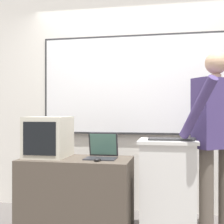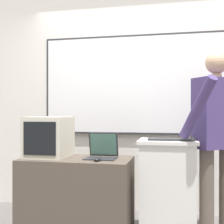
% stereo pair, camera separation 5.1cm
% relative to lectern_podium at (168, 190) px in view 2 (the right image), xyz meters
% --- Properties ---
extents(back_wall, '(6.40, 0.17, 2.96)m').
position_rel_lectern_podium_xyz_m(back_wall, '(-0.43, 0.86, 1.01)').
color(back_wall, silver).
rests_on(back_wall, ground_plane).
extents(lectern_podium, '(0.54, 0.43, 0.94)m').
position_rel_lectern_podium_xyz_m(lectern_podium, '(0.00, 0.00, 0.00)').
color(lectern_podium, silver).
rests_on(lectern_podium, ground_plane).
extents(side_desk, '(1.05, 0.55, 0.75)m').
position_rel_lectern_podium_xyz_m(side_desk, '(-0.87, -0.08, -0.10)').
color(side_desk, '#4C4238').
rests_on(side_desk, ground_plane).
extents(person_presenter, '(0.59, 0.74, 1.76)m').
position_rel_lectern_podium_xyz_m(person_presenter, '(0.44, 0.05, 0.55)').
color(person_presenter, brown).
rests_on(person_presenter, ground_plane).
extents(laptop, '(0.29, 0.26, 0.25)m').
position_rel_lectern_podium_xyz_m(laptop, '(-0.63, -0.02, 0.36)').
color(laptop, '#28282D').
rests_on(laptop, side_desk).
extents(wireless_keyboard, '(0.42, 0.15, 0.02)m').
position_rel_lectern_podium_xyz_m(wireless_keyboard, '(0.03, -0.05, 0.48)').
color(wireless_keyboard, '#2D2D30').
rests_on(wireless_keyboard, lectern_podium).
extents(computer_mouse_by_laptop, '(0.06, 0.10, 0.03)m').
position_rel_lectern_podium_xyz_m(computer_mouse_by_laptop, '(-0.63, -0.22, 0.30)').
color(computer_mouse_by_laptop, black).
rests_on(computer_mouse_by_laptop, side_desk).
extents(computer_mouse_by_keyboard, '(0.06, 0.10, 0.03)m').
position_rel_lectern_podium_xyz_m(computer_mouse_by_keyboard, '(0.22, -0.07, 0.48)').
color(computer_mouse_by_keyboard, black).
rests_on(computer_mouse_by_keyboard, lectern_podium).
extents(crt_monitor, '(0.39, 0.44, 0.40)m').
position_rel_lectern_podium_xyz_m(crt_monitor, '(-1.17, -0.05, 0.48)').
color(crt_monitor, beige).
rests_on(crt_monitor, side_desk).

